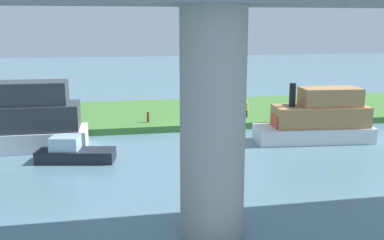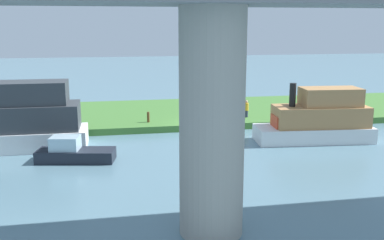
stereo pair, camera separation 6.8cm
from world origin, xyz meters
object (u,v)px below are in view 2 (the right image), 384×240
Objects in this scene: bridge_pylon at (212,124)px; motorboat_white at (318,120)px; person_on_bank at (246,109)px; riverboat_paddlewheel at (73,152)px; mooring_post at (148,117)px; houseboat_blue at (17,122)px.

bridge_pylon is 16.05m from motorboat_white.
person_on_bank reaches higher than riverboat_paddlewheel.
bridge_pylon reaches higher than riverboat_paddlewheel.
riverboat_paddlewheel is at bearing 31.54° from person_on_bank.
person_on_bank is 8.01m from mooring_post.
bridge_pylon is 18.28m from mooring_post.
person_on_bank is at bearing -176.70° from mooring_post.
mooring_post is 9.76m from houseboat_blue.
motorboat_white reaches higher than mooring_post.
mooring_post is (0.82, -17.94, -3.38)m from bridge_pylon.
bridge_pylon reaches higher than person_on_bank.
person_on_bank reaches higher than mooring_post.
motorboat_white is at bearing -174.19° from riverboat_paddlewheel.
bridge_pylon is 1.06× the size of motorboat_white.
person_on_bank is at bearing -111.31° from bridge_pylon.
mooring_post is 0.17× the size of riverboat_paddlewheel.
motorboat_white is 16.28m from riverboat_paddlewheel.
houseboat_blue reaches higher than motorboat_white.
riverboat_paddlewheel is (16.17, 1.64, -0.96)m from motorboat_white.
motorboat_white is (-3.09, 6.38, 0.30)m from person_on_bank.
riverboat_paddlewheel is at bearing 56.10° from mooring_post.
houseboat_blue is (9.59, -13.77, -2.51)m from bridge_pylon.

